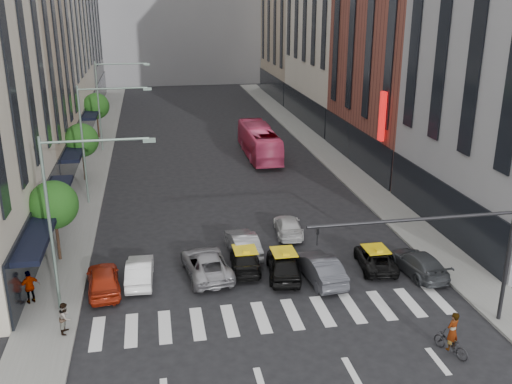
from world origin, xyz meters
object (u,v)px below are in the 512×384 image
streetlamp_mid (95,129)px  streetlamp_far (107,94)px  streetlamp_near (68,201)px  bus (259,142)px  motorcycle (451,344)px  pedestrian_near (65,318)px  taxi_left (245,259)px  car_red (103,279)px  car_white_front (140,271)px  pedestrian_far (30,287)px  taxi_center (283,264)px

streetlamp_mid → streetlamp_far: size_ratio=1.00×
streetlamp_near → bus: streetlamp_near is taller
streetlamp_far → motorcycle: streetlamp_far is taller
streetlamp_mid → pedestrian_near: streetlamp_mid is taller
taxi_left → pedestrian_near: size_ratio=2.77×
car_red → streetlamp_far: bearing=-94.0°
car_red → car_white_front: car_red is taller
pedestrian_near → streetlamp_mid: bearing=6.9°
streetlamp_far → taxi_left: (9.12, -29.09, -5.28)m
car_white_front → bus: (11.53, 24.58, 0.88)m
car_white_front → motorcycle: size_ratio=2.16×
car_red → bus: (13.45, 25.33, 0.83)m
streetlamp_far → pedestrian_far: bearing=-94.6°
motorcycle → pedestrian_far: pedestrian_far is taller
streetlamp_near → streetlamp_mid: 16.00m
streetlamp_near → bus: size_ratio=0.81×
taxi_left → taxi_center: (2.02, -1.29, 0.13)m
pedestrian_near → pedestrian_far: (-2.14, 3.20, 0.13)m
pedestrian_near → streetlamp_far: bearing=7.4°
bus → motorcycle: (2.26, -34.09, -1.05)m
streetlamp_mid → streetlamp_far: bearing=90.0°
pedestrian_near → pedestrian_far: size_ratio=0.85×
streetlamp_far → taxi_center: 32.77m
car_red → taxi_left: bearing=-177.5°
streetlamp_mid → pedestrian_near: 19.00m
streetlamp_near → taxi_left: 10.93m
streetlamp_mid → streetlamp_near: bearing=-90.0°
taxi_center → motorcycle: (5.69, -8.69, -0.26)m
pedestrian_far → streetlamp_mid: bearing=-130.1°
bus → pedestrian_near: (-14.93, -29.34, -0.62)m
pedestrian_near → car_white_front: bearing=-27.6°
streetlamp_near → pedestrian_near: 5.51m
motorcycle → taxi_center: bearing=-79.3°
pedestrian_near → car_red: bearing=-12.1°
bus → pedestrian_far: bus is taller
car_red → taxi_center: bearing=173.5°
streetlamp_far → car_red: bearing=-87.9°
taxi_left → taxi_center: 2.40m
bus → motorcycle: bearing=93.9°
bus → motorcycle: size_ratio=5.91×
streetlamp_far → pedestrian_far: streetlamp_far is taller
bus → motorcycle: bus is taller
bus → motorcycle: 34.18m
streetlamp_near → car_white_front: 6.53m
taxi_left → motorcycle: taxi_left is taller
streetlamp_mid → taxi_left: 16.81m
streetlamp_near → car_red: bearing=56.5°
streetlamp_near → taxi_left: streetlamp_near is taller
taxi_center → pedestrian_near: size_ratio=2.87×
pedestrian_near → bus: bearing=-19.0°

